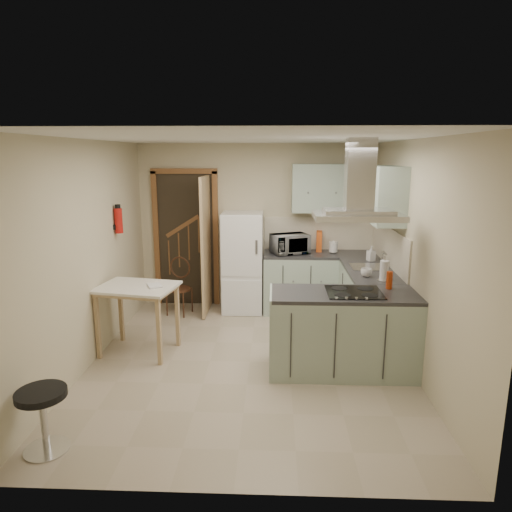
{
  "coord_description": "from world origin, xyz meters",
  "views": [
    {
      "loc": [
        0.27,
        -4.86,
        2.34
      ],
      "look_at": [
        0.05,
        0.45,
        1.15
      ],
      "focal_mm": 32.0,
      "sensor_mm": 36.0,
      "label": 1
    }
  ],
  "objects_px": {
    "extractor_hood": "(358,216)",
    "stool": "(44,420)",
    "bentwood_chair": "(179,289)",
    "microwave": "(290,244)",
    "fridge": "(243,262)",
    "drop_leaf_table": "(139,319)",
    "peninsula": "(343,332)"
  },
  "relations": [
    {
      "from": "stool",
      "to": "bentwood_chair",
      "type": "bearing_deg",
      "value": 82.6
    },
    {
      "from": "peninsula",
      "to": "drop_leaf_table",
      "type": "height_order",
      "value": "peninsula"
    },
    {
      "from": "fridge",
      "to": "microwave",
      "type": "relative_size",
      "value": 2.88
    },
    {
      "from": "drop_leaf_table",
      "to": "stool",
      "type": "distance_m",
      "value": 1.91
    },
    {
      "from": "fridge",
      "to": "peninsula",
      "type": "height_order",
      "value": "fridge"
    },
    {
      "from": "peninsula",
      "to": "microwave",
      "type": "height_order",
      "value": "microwave"
    },
    {
      "from": "extractor_hood",
      "to": "microwave",
      "type": "relative_size",
      "value": 1.73
    },
    {
      "from": "fridge",
      "to": "peninsula",
      "type": "relative_size",
      "value": 0.97
    },
    {
      "from": "microwave",
      "to": "peninsula",
      "type": "bearing_deg",
      "value": -98.38
    },
    {
      "from": "microwave",
      "to": "fridge",
      "type": "bearing_deg",
      "value": 153.53
    },
    {
      "from": "stool",
      "to": "microwave",
      "type": "height_order",
      "value": "microwave"
    },
    {
      "from": "bentwood_chair",
      "to": "stool",
      "type": "distance_m",
      "value": 3.27
    },
    {
      "from": "fridge",
      "to": "drop_leaf_table",
      "type": "relative_size",
      "value": 1.7
    },
    {
      "from": "peninsula",
      "to": "stool",
      "type": "relative_size",
      "value": 2.94
    },
    {
      "from": "extractor_hood",
      "to": "stool",
      "type": "relative_size",
      "value": 1.71
    },
    {
      "from": "bentwood_chair",
      "to": "microwave",
      "type": "bearing_deg",
      "value": 23.3
    },
    {
      "from": "microwave",
      "to": "drop_leaf_table",
      "type": "bearing_deg",
      "value": -163.5
    },
    {
      "from": "fridge",
      "to": "stool",
      "type": "bearing_deg",
      "value": -111.32
    },
    {
      "from": "peninsula",
      "to": "stool",
      "type": "distance_m",
      "value": 2.98
    },
    {
      "from": "bentwood_chair",
      "to": "stool",
      "type": "xyz_separation_m",
      "value": [
        -0.42,
        -3.24,
        -0.12
      ]
    },
    {
      "from": "bentwood_chair",
      "to": "microwave",
      "type": "distance_m",
      "value": 1.77
    },
    {
      "from": "fridge",
      "to": "drop_leaf_table",
      "type": "height_order",
      "value": "fridge"
    },
    {
      "from": "peninsula",
      "to": "extractor_hood",
      "type": "xyz_separation_m",
      "value": [
        0.1,
        0.0,
        1.27
      ]
    },
    {
      "from": "extractor_hood",
      "to": "peninsula",
      "type": "bearing_deg",
      "value": 180.0
    },
    {
      "from": "fridge",
      "to": "extractor_hood",
      "type": "xyz_separation_m",
      "value": [
        1.32,
        -1.98,
        0.97
      ]
    },
    {
      "from": "stool",
      "to": "microwave",
      "type": "bearing_deg",
      "value": 59.09
    },
    {
      "from": "drop_leaf_table",
      "to": "bentwood_chair",
      "type": "relative_size",
      "value": 1.15
    },
    {
      "from": "fridge",
      "to": "extractor_hood",
      "type": "bearing_deg",
      "value": -56.21
    },
    {
      "from": "peninsula",
      "to": "microwave",
      "type": "bearing_deg",
      "value": 105.09
    },
    {
      "from": "bentwood_chair",
      "to": "stool",
      "type": "height_order",
      "value": "bentwood_chair"
    },
    {
      "from": "bentwood_chair",
      "to": "microwave",
      "type": "relative_size",
      "value": 1.48
    },
    {
      "from": "drop_leaf_table",
      "to": "fridge",
      "type": "bearing_deg",
      "value": 64.39
    }
  ]
}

